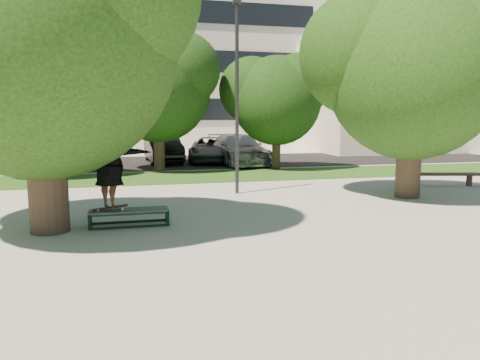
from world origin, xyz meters
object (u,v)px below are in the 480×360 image
object	(u,v)px
tree_right	(409,64)
grind_box	(129,217)
car_silver_a	(3,155)
car_dark	(163,148)
bench	(439,175)
lamppost	(237,96)
car_grey	(211,150)
tree_left	(35,25)
car_silver_b	(238,149)

from	to	relation	value
tree_right	grind_box	distance (m)	9.47
tree_right	car_silver_a	size ratio (longest dim) A/B	1.55
car_dark	bench	bearing A→B (deg)	-53.91
lamppost	car_grey	distance (m)	10.93
tree_left	bench	distance (m)	13.92
lamppost	car_grey	world-z (taller)	lamppost
car_grey	car_silver_b	xyz separation A→B (m)	(1.16, -1.62, 0.10)
tree_left	car_dark	distance (m)	15.75
car_silver_a	car_dark	distance (m)	7.79
lamppost	car_silver_a	world-z (taller)	lamppost
grind_box	lamppost	bearing A→B (deg)	47.42
tree_right	tree_left	bearing A→B (deg)	-168.97
grind_box	car_silver_a	distance (m)	14.29
car_silver_a	car_silver_b	bearing A→B (deg)	-4.91
car_silver_a	car_silver_b	size ratio (longest dim) A/B	0.77
lamppost	tree_left	bearing A→B (deg)	-143.58
bench	car_grey	world-z (taller)	car_grey
car_silver_a	car_dark	xyz separation A→B (m)	(7.61, 1.62, 0.07)
tree_right	car_silver_b	size ratio (longest dim) A/B	1.20
car_grey	lamppost	bearing A→B (deg)	-84.03
car_silver_a	lamppost	bearing A→B (deg)	-48.77
car_dark	grind_box	bearing A→B (deg)	-100.64
tree_right	car_grey	world-z (taller)	tree_right
bench	car_silver_b	bearing A→B (deg)	133.55
bench	car_dark	size ratio (longest dim) A/B	0.64
tree_left	grind_box	distance (m)	4.60
grind_box	car_silver_b	world-z (taller)	car_silver_b
grind_box	car_silver_b	size ratio (longest dim) A/B	0.33
lamppost	car_dark	bearing A→B (deg)	97.80
tree_right	car_silver_b	distance (m)	11.69
tree_right	car_silver_b	bearing A→B (deg)	103.82
tree_right	lamppost	world-z (taller)	tree_right
car_silver_a	car_silver_b	distance (m)	11.36
bench	car_dark	distance (m)	14.30
tree_right	car_dark	size ratio (longest dim) A/B	1.37
bench	car_silver_b	xyz separation A→B (m)	(-5.26, 9.13, 0.39)
lamppost	grind_box	bearing A→B (deg)	-132.58
tree_right	car_silver_b	xyz separation A→B (m)	(-2.68, 10.88, -3.31)
tree_left	car_grey	size ratio (longest dim) A/B	1.45
tree_left	grind_box	xyz separation A→B (m)	(1.79, 0.10, -4.23)
bench	car_silver_b	size ratio (longest dim) A/B	0.57
lamppost	grind_box	distance (m)	5.96
grind_box	tree_left	bearing A→B (deg)	-176.91
tree_left	bench	bearing A→B (deg)	16.29
tree_left	grind_box	world-z (taller)	tree_left
tree_left	car_silver_a	world-z (taller)	tree_left
bench	grind_box	bearing A→B (deg)	-148.07
grind_box	car_dark	world-z (taller)	car_dark
car_silver_a	car_dark	size ratio (longest dim) A/B	0.88
lamppost	bench	distance (m)	7.99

